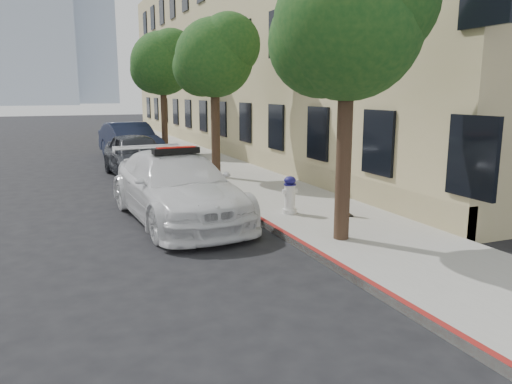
{
  "coord_description": "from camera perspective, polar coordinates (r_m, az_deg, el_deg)",
  "views": [
    {
      "loc": [
        -2.37,
        -10.22,
        3.03
      ],
      "look_at": [
        1.51,
        -0.9,
        1.0
      ],
      "focal_mm": 35.0,
      "sensor_mm": 36.0,
      "label": 1
    }
  ],
  "objects": [
    {
      "name": "curb_strip",
      "position": [
        20.91,
        -10.17,
        3.07
      ],
      "size": [
        0.12,
        50.0,
        0.15
      ],
      "primitive_type": "cube",
      "color": "maroon",
      "rests_on": "ground"
    },
    {
      "name": "building",
      "position": [
        27.82,
        2.09,
        15.43
      ],
      "size": [
        8.0,
        36.0,
        10.0
      ],
      "primitive_type": "cube",
      "color": "tan",
      "rests_on": "ground"
    },
    {
      "name": "tree_far",
      "position": [
        24.82,
        -10.59,
        14.32
      ],
      "size": [
        3.1,
        3.0,
        5.81
      ],
      "color": "black",
      "rests_on": "sidewalk"
    },
    {
      "name": "tree_near",
      "position": [
        9.85,
        10.71,
        18.42
      ],
      "size": [
        2.92,
        2.82,
        5.62
      ],
      "color": "black",
      "rests_on": "sidewalk"
    },
    {
      "name": "fire_hydrant",
      "position": [
        12.0,
        3.88,
        -0.38
      ],
      "size": [
        0.38,
        0.35,
        0.91
      ],
      "rotation": [
        0.0,
        0.0,
        -0.12
      ],
      "color": "silver",
      "rests_on": "sidewalk"
    },
    {
      "name": "sidewalk",
      "position": [
        21.29,
        -6.12,
        3.33
      ],
      "size": [
        3.2,
        50.0,
        0.15
      ],
      "primitive_type": "cube",
      "color": "gray",
      "rests_on": "ground"
    },
    {
      "name": "tree_mid",
      "position": [
        17.09,
        -4.66,
        15.13
      ],
      "size": [
        2.77,
        2.64,
        5.43
      ],
      "color": "black",
      "rests_on": "sidewalk"
    },
    {
      "name": "parked_car_far",
      "position": [
        23.65,
        -14.21,
        5.68
      ],
      "size": [
        2.36,
        5.2,
        1.65
      ],
      "primitive_type": "imported",
      "rotation": [
        0.0,
        0.0,
        0.12
      ],
      "color": "black",
      "rests_on": "ground"
    },
    {
      "name": "parked_car_mid",
      "position": [
        18.58,
        -13.53,
        4.12
      ],
      "size": [
        2.08,
        4.7,
        1.57
      ],
      "primitive_type": "imported",
      "rotation": [
        0.0,
        0.0,
        0.05
      ],
      "color": "#21232A",
      "rests_on": "ground"
    },
    {
      "name": "ground",
      "position": [
        10.92,
        -9.21,
        -4.89
      ],
      "size": [
        120.0,
        120.0,
        0.0
      ],
      "primitive_type": "plane",
      "color": "black",
      "rests_on": "ground"
    },
    {
      "name": "tower_right",
      "position": [
        146.9,
        -18.98,
        18.21
      ],
      "size": [
        14.0,
        14.0,
        44.0
      ],
      "primitive_type": "cube",
      "color": "#9EA8B7",
      "rests_on": "ground"
    },
    {
      "name": "traffic_cone",
      "position": [
        11.97,
        10.04,
        -1.06
      ],
      "size": [
        0.43,
        0.43,
        0.69
      ],
      "rotation": [
        0.0,
        0.0,
        -0.23
      ],
      "color": "black",
      "rests_on": "sidewalk"
    },
    {
      "name": "police_car",
      "position": [
        12.03,
        -9.01,
        0.6
      ],
      "size": [
        2.65,
        5.72,
        1.77
      ],
      "rotation": [
        0.0,
        0.0,
        0.07
      ],
      "color": "white",
      "rests_on": "ground"
    }
  ]
}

